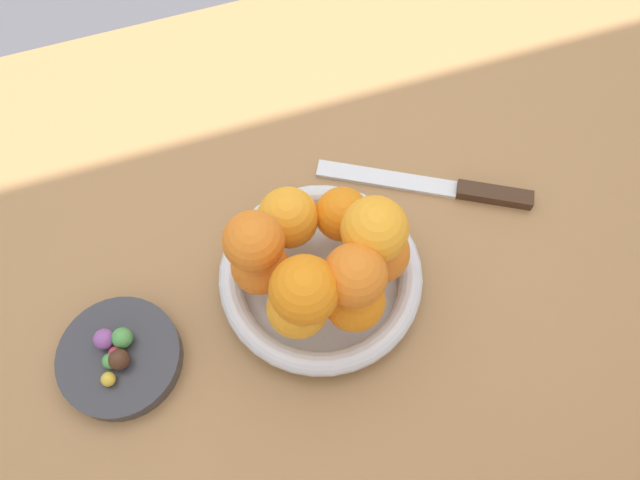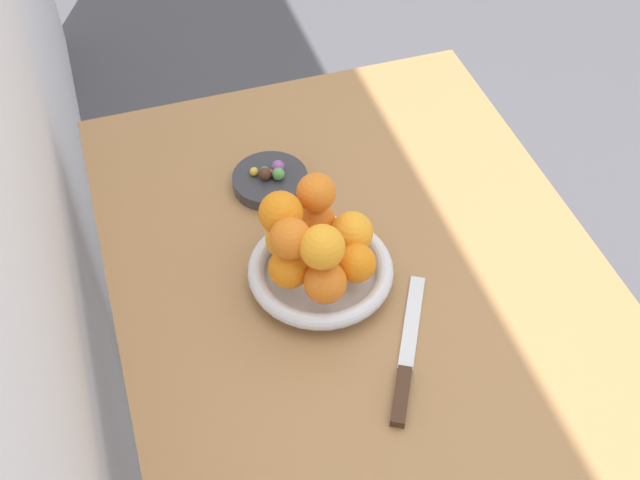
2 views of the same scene
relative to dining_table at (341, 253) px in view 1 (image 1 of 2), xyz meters
name	(u,v)px [view 1 (image 1 of 2)]	position (x,y,z in m)	size (l,w,h in m)	color
ground_plane	(332,369)	(0.00, 0.00, -0.65)	(6.00, 6.00, 0.00)	#4C4C51
dining_table	(341,253)	(0.00, 0.00, 0.00)	(1.10, 0.76, 0.74)	#9E7042
fruit_bowl	(321,277)	(0.05, 0.06, 0.11)	(0.22, 0.22, 0.04)	silver
candy_dish	(120,358)	(0.28, 0.08, 0.10)	(0.13, 0.13, 0.02)	#333338
orange_0	(342,214)	(0.01, 0.02, 0.16)	(0.06, 0.06, 0.06)	orange
orange_1	(288,218)	(0.07, 0.01, 0.16)	(0.07, 0.07, 0.07)	orange
orange_2	(260,266)	(0.11, 0.05, 0.16)	(0.06, 0.06, 0.06)	orange
orange_3	(298,307)	(0.09, 0.11, 0.16)	(0.06, 0.06, 0.06)	orange
orange_4	(354,301)	(0.03, 0.12, 0.16)	(0.06, 0.06, 0.06)	orange
orange_5	(380,253)	(-0.01, 0.08, 0.16)	(0.06, 0.06, 0.06)	orange
orange_6	(304,290)	(0.08, 0.11, 0.22)	(0.06, 0.06, 0.06)	orange
orange_7	(254,241)	(0.11, 0.05, 0.22)	(0.06, 0.06, 0.06)	orange
orange_8	(378,229)	(0.00, 0.08, 0.22)	(0.06, 0.06, 0.06)	orange
orange_9	(355,275)	(0.03, 0.11, 0.22)	(0.06, 0.06, 0.06)	orange
candy_ball_0	(115,353)	(0.28, 0.08, 0.12)	(0.01, 0.01, 0.01)	#C6384C
candy_ball_1	(122,338)	(0.27, 0.07, 0.12)	(0.02, 0.02, 0.02)	#4C9947
candy_ball_2	(108,379)	(0.29, 0.11, 0.12)	(0.02, 0.02, 0.02)	gold
candy_ball_3	(110,361)	(0.28, 0.09, 0.12)	(0.02, 0.02, 0.02)	#4C9947
candy_ball_4	(104,339)	(0.28, 0.07, 0.12)	(0.02, 0.02, 0.02)	#8C4C99
candy_ball_5	(119,359)	(0.27, 0.09, 0.12)	(0.02, 0.02, 0.02)	#472819
knife	(443,187)	(-0.13, -0.01, 0.09)	(0.24, 0.14, 0.01)	#3F2819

